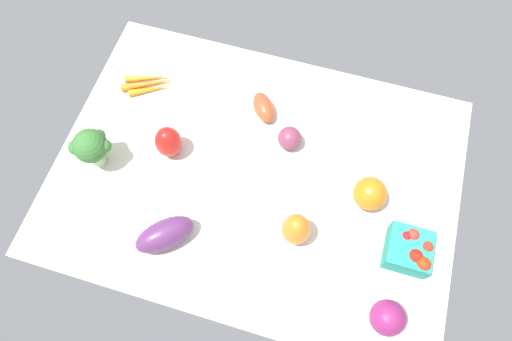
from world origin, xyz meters
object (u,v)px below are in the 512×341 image
Objects in this scene: red_onion_center at (290,138)px; broccoli_head at (91,146)px; eggplant at (165,235)px; heirloom_tomato_orange at (370,194)px; roma_tomato at (263,107)px; bell_pepper_orange at (296,229)px; red_onion_near_basket at (388,318)px; carrot_bunch at (150,83)px; bell_pepper_red at (168,142)px; berry_basket at (410,251)px.

broccoli_head is at bearing -157.86° from red_onion_center.
eggplant is 50.93cm from heirloom_tomato_orange.
roma_tomato is (-9.33, 7.59, -0.59)cm from red_onion_center.
red_onion_near_basket is at bearing -29.12° from bell_pepper_orange.
heirloom_tomato_orange reaches higher than red_onion_center.
eggplant is (20.78, -40.99, 2.47)cm from carrot_bunch.
bell_pepper_orange is (37.31, -13.29, 0.03)cm from bell_pepper_red.
roma_tomato is (20.13, 18.54, -2.51)cm from bell_pepper_red.
heirloom_tomato_orange is (-11.83, 11.27, 0.62)cm from berry_basket.
carrot_bunch is at bearing 148.23° from bell_pepper_orange.
broccoli_head is (-46.46, -18.91, 4.84)cm from red_onion_center.
eggplant is at bearing -31.47° from broccoli_head.
red_onion_center is 0.49× the size of broccoli_head.
bell_pepper_orange is (50.50, -31.28, 4.00)cm from carrot_bunch.
broccoli_head is 1.53× the size of heirloom_tomato_orange.
bell_pepper_orange is (54.31, -5.34, -2.89)cm from broccoli_head.
heirloom_tomato_orange is at bearing -15.00° from eggplant.
bell_pepper_red is 0.69× the size of eggplant.
berry_basket is 1.09× the size of roma_tomato.
red_onion_near_basket is 81.15cm from broccoli_head.
broccoli_head reaches higher than berry_basket.
red_onion_center is 25.10cm from heirloom_tomato_orange.
eggplant reaches higher than carrot_bunch.
eggplant is 1.14× the size of broccoli_head.
heirloom_tomato_orange is 0.83× the size of bell_pepper_orange.
bell_pepper_red is at bearing -159.60° from red_onion_center.
red_onion_near_basket is 0.63× the size of broccoli_head.
carrot_bunch is 1.20× the size of broccoli_head.
red_onion_center is 0.78× the size of red_onion_near_basket.
bell_pepper_orange reaches higher than heirloom_tomato_orange.
bell_pepper_red is at bearing 160.39° from bell_pepper_orange.
bell_pepper_red reaches higher than eggplant.
broccoli_head is at bearing 178.38° from berry_basket.
broccoli_head reaches higher than bell_pepper_red.
bell_pepper_orange is at bearing -72.06° from red_onion_center.
roma_tomato is at bearing 151.57° from heirloom_tomato_orange.
berry_basket is 52.75cm from roma_tomato.
red_onion_center is at bearing 14.06° from eggplant.
eggplant is (-12.54, -41.55, 1.00)cm from roma_tomato.
berry_basket reaches higher than roma_tomato.
eggplant is 31.30cm from bell_pepper_orange.
berry_basket is at bearing 81.40° from red_onion_near_basket.
roma_tomato is 36.84cm from heirloom_tomato_orange.
broccoli_head reaches higher than red_onion_near_basket.
bell_pepper_orange reaches higher than red_onion_center.
carrot_bunch is 33.35cm from roma_tomato.
berry_basket is 16.35cm from heirloom_tomato_orange.
red_onion_near_basket is (-2.52, -16.68, 0.45)cm from berry_basket.
carrot_bunch is 46.02cm from eggplant.
red_onion_center is 50.40cm from broccoli_head.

